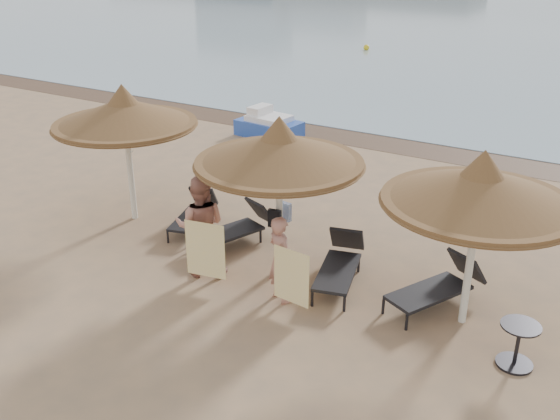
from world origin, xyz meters
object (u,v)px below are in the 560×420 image
(palapa_right, at_px, (480,188))
(person_left, at_px, (200,218))
(lounger_near_left, at_px, (237,227))
(side_table, at_px, (517,346))
(palapa_center, at_px, (279,150))
(lounger_far_right, at_px, (440,285))
(pedal_boat, at_px, (268,125))
(lounger_far_left, at_px, (195,212))
(palapa_left, at_px, (124,113))
(lounger_near_right, at_px, (340,262))
(person_right, at_px, (280,253))

(palapa_right, distance_m, person_left, 4.80)
(lounger_near_left, distance_m, side_table, 5.78)
(palapa_center, bearing_deg, lounger_far_right, 7.65)
(pedal_boat, bearing_deg, lounger_far_left, -65.89)
(lounger_far_left, relative_size, side_table, 2.50)
(palapa_left, xyz_separation_m, lounger_near_right, (5.05, -0.15, -2.00))
(person_left, bearing_deg, pedal_boat, -93.12)
(palapa_left, xyz_separation_m, lounger_near_left, (2.64, 0.13, -2.00))
(lounger_near_left, distance_m, lounger_near_right, 2.43)
(lounger_far_left, distance_m, lounger_far_right, 5.44)
(lounger_far_right, xyz_separation_m, pedal_boat, (-7.45, 6.69, -0.04))
(palapa_center, distance_m, palapa_right, 3.39)
(palapa_right, xyz_separation_m, lounger_far_right, (-0.49, 0.32, -1.96))
(person_left, bearing_deg, lounger_far_right, 169.67)
(person_left, bearing_deg, palapa_center, -172.66)
(palapa_center, distance_m, lounger_near_right, 2.30)
(lounger_far_right, bearing_deg, palapa_center, -145.47)
(palapa_right, xyz_separation_m, person_right, (-2.87, -0.91, -1.42))
(lounger_near_right, distance_m, person_left, 2.62)
(palapa_center, bearing_deg, pedal_boat, 122.75)
(person_right, bearing_deg, pedal_boat, -31.32)
(lounger_far_left, distance_m, person_right, 3.48)
(lounger_near_left, relative_size, person_right, 1.05)
(lounger_far_right, bearing_deg, side_table, -8.61)
(palapa_right, height_order, lounger_far_right, palapa_right)
(lounger_far_right, bearing_deg, pedal_boat, 164.96)
(lounger_near_right, height_order, side_table, lounger_near_right)
(person_right, bearing_deg, lounger_near_right, -92.44)
(lounger_near_left, relative_size, side_table, 2.76)
(lounger_far_left, relative_size, lounger_near_right, 0.90)
(palapa_left, distance_m, lounger_near_right, 5.44)
(palapa_right, relative_size, lounger_far_right, 1.54)
(palapa_center, relative_size, person_left, 1.35)
(palapa_left, height_order, lounger_near_left, palapa_left)
(lounger_far_left, bearing_deg, lounger_near_left, -25.84)
(palapa_center, xyz_separation_m, pedal_boat, (-4.56, 7.08, -2.02))
(lounger_far_left, height_order, lounger_far_right, lounger_far_right)
(person_left, bearing_deg, person_right, 151.63)
(palapa_center, relative_size, lounger_far_right, 1.56)
(palapa_right, height_order, pedal_boat, palapa_right)
(lounger_near_left, relative_size, lounger_far_right, 0.99)
(palapa_left, bearing_deg, lounger_near_left, 2.81)
(lounger_far_left, xyz_separation_m, side_table, (6.88, -1.40, -0.01))
(palapa_right, relative_size, lounger_near_left, 1.55)
(palapa_right, height_order, side_table, palapa_right)
(palapa_left, bearing_deg, palapa_center, -5.93)
(lounger_far_right, height_order, person_right, person_right)
(palapa_right, bearing_deg, lounger_near_left, 174.32)
(palapa_center, xyz_separation_m, lounger_near_left, (-1.30, 0.54, -1.99))
(palapa_left, height_order, palapa_right, palapa_left)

